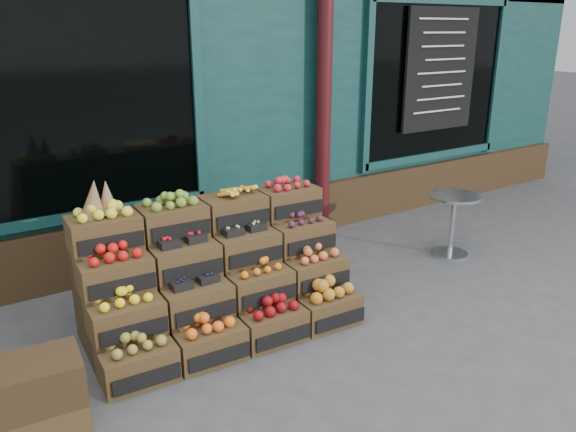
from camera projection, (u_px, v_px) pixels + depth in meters
ground at (353, 328)px, 4.79m from camera, size 60.00×60.00×0.00m
shop_facade at (130, 31)px, 8.07m from camera, size 12.00×6.24×4.80m
crate_display at (216, 280)px, 4.71m from camera, size 2.23×1.18×1.36m
spare_crates at (36, 403)px, 3.38m from camera, size 0.60×0.44×0.57m
bistro_table at (453, 218)px, 6.21m from camera, size 0.56×0.56×0.70m
shopkeeper at (68, 178)px, 5.82m from camera, size 0.71×0.49×1.90m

